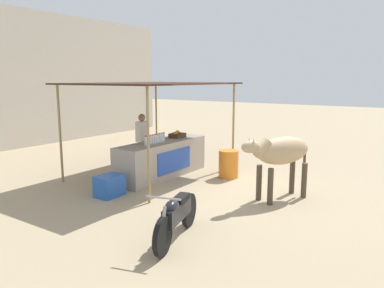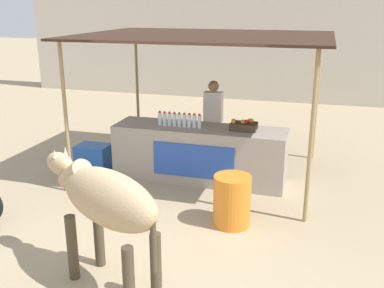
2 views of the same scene
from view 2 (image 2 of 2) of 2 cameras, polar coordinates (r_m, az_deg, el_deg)
The scene contains 10 objects.
ground_plane at distance 6.17m, azimuth -4.63°, elevation -11.80°, with size 60.00×60.00×0.00m, color tan.
building_wall_far at distance 14.61m, azimuth 8.90°, elevation 15.68°, with size 16.00×0.50×5.19m, color beige.
stall_counter at distance 7.89m, azimuth 0.95°, elevation -1.22°, with size 3.00×0.82×0.96m.
stall_awning at distance 7.78m, azimuth 1.64°, elevation 13.03°, with size 4.20×3.20×2.50m.
water_bottle_row at distance 7.77m, azimuth -1.61°, elevation 3.06°, with size 0.79×0.07×0.25m.
fruit_crate at distance 7.62m, azimuth 6.58°, elevation 2.33°, with size 0.44×0.32×0.18m.
vendor_behind_counter at distance 8.46m, azimuth 2.69°, elevation 2.69°, with size 0.34×0.22×1.65m.
cooler_box at distance 8.62m, azimuth -12.40°, elevation -1.68°, with size 0.60×0.44×0.48m, color blue.
water_barrel at distance 6.35m, azimuth 5.11°, elevation -7.19°, with size 0.53×0.53×0.73m, color orange.
cow at distance 4.82m, azimuth -10.95°, elevation -7.09°, with size 1.79×1.13×1.44m.
Camera 2 is at (1.97, -5.00, 3.01)m, focal length 42.00 mm.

